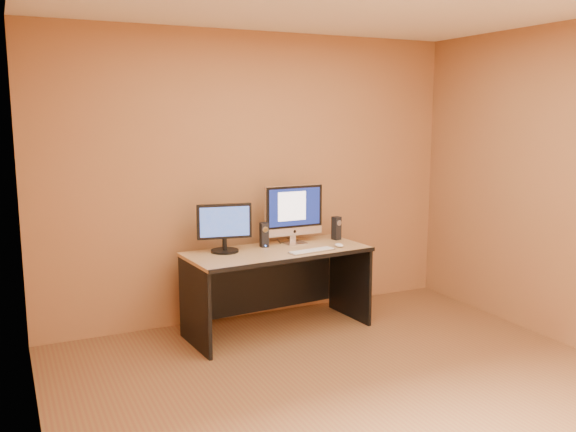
{
  "coord_description": "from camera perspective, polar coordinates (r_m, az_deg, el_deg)",
  "views": [
    {
      "loc": [
        -2.12,
        -3.15,
        1.88
      ],
      "look_at": [
        0.04,
        1.38,
        1.03
      ],
      "focal_mm": 38.0,
      "sensor_mm": 36.0,
      "label": 1
    }
  ],
  "objects": [
    {
      "name": "keyboard",
      "position": [
        5.15,
        2.24,
        -3.28
      ],
      "size": [
        0.43,
        0.17,
        0.02
      ],
      "primitive_type": "cube",
      "rotation": [
        0.0,
        0.0,
        0.14
      ],
      "color": "silver",
      "rests_on": "desk"
    },
    {
      "name": "floor",
      "position": [
        4.23,
        7.91,
        -16.83
      ],
      "size": [
        4.0,
        4.0,
        0.0
      ],
      "primitive_type": "plane",
      "color": "brown",
      "rests_on": "ground"
    },
    {
      "name": "cable_a",
      "position": [
        5.62,
        0.71,
        -2.24
      ],
      "size": [
        0.09,
        0.2,
        0.01
      ],
      "primitive_type": "cylinder",
      "rotation": [
        1.57,
        0.0,
        0.37
      ],
      "color": "black",
      "rests_on": "desk"
    },
    {
      "name": "speaker_left",
      "position": [
        5.32,
        -2.25,
        -1.77
      ],
      "size": [
        0.07,
        0.08,
        0.21
      ],
      "primitive_type": null,
      "rotation": [
        0.0,
        0.0,
        -0.09
      ],
      "color": "black",
      "rests_on": "desk"
    },
    {
      "name": "mouse",
      "position": [
        5.35,
        4.8,
        -2.73
      ],
      "size": [
        0.07,
        0.11,
        0.04
      ],
      "primitive_type": "ellipsoid",
      "rotation": [
        0.0,
        0.0,
        0.18
      ],
      "color": "silver",
      "rests_on": "desk"
    },
    {
      "name": "desk",
      "position": [
        5.31,
        -0.96,
        -7.01
      ],
      "size": [
        1.61,
        0.81,
        0.72
      ],
      "primitive_type": null,
      "rotation": [
        0.0,
        0.0,
        0.08
      ],
      "color": "tan",
      "rests_on": "ground"
    },
    {
      "name": "cable_b",
      "position": [
        5.55,
        -0.85,
        -2.39
      ],
      "size": [
        0.05,
        0.17,
        0.01
      ],
      "primitive_type": "cylinder",
      "rotation": [
        1.57,
        0.0,
        -0.25
      ],
      "color": "black",
      "rests_on": "desk"
    },
    {
      "name": "second_monitor",
      "position": [
        5.13,
        -5.97,
        -1.14
      ],
      "size": [
        0.5,
        0.31,
        0.41
      ],
      "primitive_type": null,
      "rotation": [
        0.0,
        0.0,
        -0.17
      ],
      "color": "black",
      "rests_on": "desk"
    },
    {
      "name": "walls",
      "position": [
        3.84,
        8.36,
        0.83
      ],
      "size": [
        4.0,
        4.0,
        2.6
      ],
      "primitive_type": null,
      "color": "#8E5F39",
      "rests_on": "ground"
    },
    {
      "name": "imac",
      "position": [
        5.42,
        0.67,
        0.18
      ],
      "size": [
        0.56,
        0.21,
        0.54
      ],
      "primitive_type": null,
      "rotation": [
        0.0,
        0.0,
        0.01
      ],
      "color": "silver",
      "rests_on": "desk"
    },
    {
      "name": "speaker_right",
      "position": [
        5.64,
        4.55,
        -1.14
      ],
      "size": [
        0.08,
        0.08,
        0.21
      ],
      "primitive_type": null,
      "rotation": [
        0.0,
        0.0,
        0.23
      ],
      "color": "black",
      "rests_on": "desk"
    }
  ]
}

